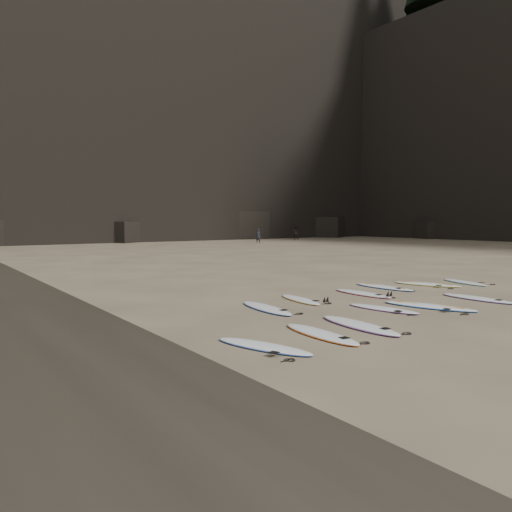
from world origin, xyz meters
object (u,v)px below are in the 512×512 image
Objects in this scene: surfboard_0 at (321,334)px; surfboard_7 at (363,293)px; surfboard_5 at (266,308)px; surfboard_8 at (384,287)px; surfboard_11 at (264,346)px; person_b at (296,233)px; surfboard_2 at (383,308)px; surfboard_10 at (464,282)px; surfboard_1 at (359,325)px; surfboard_4 at (477,298)px; surfboard_9 at (427,284)px; surfboard_6 at (300,299)px; surfboard_3 at (429,306)px; person_a at (258,236)px.

surfboard_7 is (5.29, 3.68, 0.00)m from surfboard_0.
surfboard_8 is at bearing 15.67° from surfboard_5.
surfboard_11 is (-1.67, -0.14, -0.00)m from surfboard_0.
surfboard_8 is 44.74m from person_b.
surfboard_10 reaches higher than surfboard_2.
surfboard_1 reaches higher than surfboard_0.
surfboard_10 is (3.44, 2.64, -0.00)m from surfboard_4.
surfboard_8 is 2.07m from surfboard_9.
surfboard_7 is 46.37m from person_b.
surfboard_2 is 6.15m from surfboard_9.
surfboard_6 is 8.27m from surfboard_10.
surfboard_2 is 2.73m from surfboard_6.
surfboard_6 is at bearing 104.13° from person_b.
surfboard_3 is at bearing -43.60° from surfboard_6.
surfboard_0 is 1.07× the size of surfboard_11.
surfboard_8 is at bearing 30.95° from surfboard_2.
surfboard_5 is 1.09× the size of surfboard_10.
surfboard_8 is (7.16, 4.35, 0.00)m from surfboard_0.
surfboard_5 is (-4.09, 2.49, -0.00)m from surfboard_3.
surfboard_6 is at bearing 59.15° from surfboard_0.
surfboard_0 reaches higher than surfboard_10.
surfboard_1 reaches higher than surfboard_4.
surfboard_2 is 3.95m from surfboard_4.
surfboard_9 is (2.02, -0.42, 0.00)m from surfboard_8.
surfboard_2 is 0.89× the size of surfboard_7.
surfboard_0 is 52.53m from person_b.
surfboard_7 is at bearing 44.92° from surfboard_2.
surfboard_4 is 7.06m from surfboard_5.
person_a reaches higher than surfboard_10.
surfboard_3 is at bearing -139.68° from surfboard_10.
surfboard_8 is 9.90m from surfboard_11.
surfboard_10 is at bearing -34.25° from surfboard_9.
surfboard_0 reaches higher than surfboard_6.
surfboard_10 is at bearing 6.68° from surfboard_6.
person_a is (16.67, 31.81, 0.73)m from surfboard_8.
surfboard_7 is at bearing 96.52° from person_a.
surfboard_4 is at bearing -12.59° from surfboard_11.
surfboard_0 is 0.93× the size of surfboard_9.
surfboard_7 is 1.46× the size of person_b.
surfboard_8 is 1.14× the size of surfboard_11.
surfboard_2 is at bearing -174.30° from surfboard_9.
surfboard_1 is 42.44m from person_a.
surfboard_0 reaches higher than surfboard_2.
person_b reaches higher than person_a.
person_b reaches higher than surfboard_2.
surfboard_8 is at bearing 96.34° from surfboard_4.
surfboard_6 is at bearing 175.90° from surfboard_7.
surfboard_9 is at bearing 10.45° from surfboard_5.
surfboard_2 is at bearing -147.57° from surfboard_10.
surfboard_4 is (6.15, 0.67, -0.00)m from surfboard_1.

